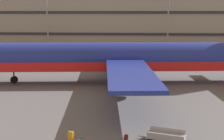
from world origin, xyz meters
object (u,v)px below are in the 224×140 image
at_px(airliner, 119,58).
at_px(backpack_purple, 126,138).
at_px(suitcase_orange, 71,137).
at_px(baggage_cart, 166,136).

height_order(airliner, backpack_purple, airliner).
relative_size(airliner, backpack_purple, 69.73).
bearing_deg(backpack_purple, suitcase_orange, -172.04).
xyz_separation_m(airliner, backpack_purple, (1.20, -17.22, -2.91)).
xyz_separation_m(suitcase_orange, backpack_purple, (3.72, 0.52, -0.19)).
xyz_separation_m(airliner, suitcase_orange, (-2.52, -17.74, -2.72)).
distance_m(airliner, baggage_cart, 17.87).
bearing_deg(suitcase_orange, airliner, 81.90).
relative_size(backpack_purple, baggage_cart, 0.17).
xyz_separation_m(backpack_purple, baggage_cart, (2.77, 0.01, 0.17)).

